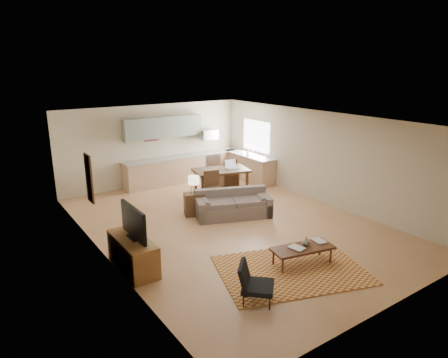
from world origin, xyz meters
TOP-DOWN VIEW (x-y plane):
  - room at (0.00, 0.00)m, footprint 9.00×9.00m
  - kitchen_counter_back at (0.90, 4.18)m, footprint 4.26×0.64m
  - kitchen_counter_right at (2.93, 3.00)m, footprint 0.64×2.26m
  - kitchen_range at (2.00, 4.18)m, footprint 0.62×0.62m
  - kitchen_microwave at (2.00, 4.20)m, footprint 0.62×0.40m
  - upper_cabinets at (0.30, 4.33)m, footprint 2.80×0.34m
  - window_right at (3.23, 3.00)m, footprint 0.02×1.40m
  - wall_art_left at (-3.21, 0.90)m, footprint 0.06×0.42m
  - triptych at (-0.10, 4.47)m, footprint 1.70×0.04m
  - rug at (-0.38, -2.64)m, footprint 3.33×2.78m
  - sofa at (0.38, 0.41)m, footprint 2.27×1.60m
  - coffee_table at (-0.02, -2.57)m, footprint 1.39×0.78m
  - book_a at (-0.28, -2.57)m, footprint 0.33×0.38m
  - book_b at (0.36, -2.55)m, footprint 0.33×0.38m
  - vase at (0.09, -2.54)m, footprint 0.24×0.24m
  - armchair at (-1.62, -3.09)m, footprint 0.88×0.88m
  - tv_credenza at (-2.95, -0.76)m, footprint 0.55×1.43m
  - tv at (-2.90, -0.76)m, footprint 0.11×1.10m
  - console_table at (-0.42, 1.12)m, footprint 0.62×0.52m
  - table_lamp at (-0.42, 1.12)m, footprint 0.41×0.41m
  - dining_table at (1.12, 2.09)m, footprint 1.85×1.32m
  - dining_chair_near at (0.47, 1.50)m, footprint 0.58×0.60m
  - dining_chair_far at (1.78, 2.68)m, footprint 0.55×0.57m
  - laptop at (1.46, 1.98)m, footprint 0.40×0.32m
  - soap_bottle at (2.83, 2.95)m, footprint 0.10×0.10m

SIDE VIEW (x-z plane):
  - rug at x=-0.38m, z-range 0.00..0.02m
  - coffee_table at x=-0.02m, z-range 0.00..0.39m
  - console_table at x=-0.42m, z-range 0.00..0.62m
  - tv_credenza at x=-2.95m, z-range 0.00..0.66m
  - armchair at x=-1.62m, z-range 0.00..0.71m
  - sofa at x=0.38m, z-range 0.00..0.73m
  - book_b at x=0.36m, z-range 0.39..0.41m
  - book_a at x=-0.28m, z-range 0.39..0.42m
  - dining_table at x=1.12m, z-range 0.00..0.85m
  - kitchen_range at x=2.00m, z-range 0.00..0.90m
  - kitchen_counter_back at x=0.90m, z-range 0.00..0.92m
  - kitchen_counter_right at x=2.93m, z-range 0.00..0.92m
  - vase at x=0.09m, z-range 0.39..0.57m
  - dining_chair_near at x=0.47m, z-range 0.00..1.00m
  - dining_chair_far at x=1.78m, z-range 0.00..1.00m
  - table_lamp at x=-0.42m, z-range 0.62..1.12m
  - laptop at x=1.46m, z-range 0.85..1.11m
  - tv at x=-2.90m, z-range 0.66..1.32m
  - soap_bottle at x=2.83m, z-range 0.92..1.11m
  - room at x=0.00m, z-range -3.15..5.85m
  - kitchen_microwave at x=2.00m, z-range 1.38..1.73m
  - window_right at x=3.23m, z-range 1.02..2.08m
  - wall_art_left at x=-3.21m, z-range 1.00..2.10m
  - triptych at x=-0.10m, z-range 1.50..2.00m
  - upper_cabinets at x=0.30m, z-range 1.60..2.30m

